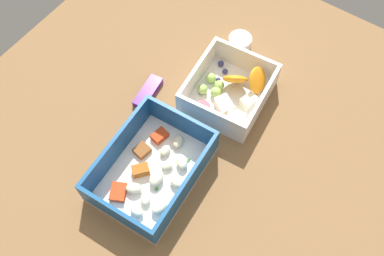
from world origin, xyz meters
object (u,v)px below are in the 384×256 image
at_px(pasta_container, 152,170).
at_px(fruit_bowl, 230,91).
at_px(candy_bar, 148,92).
at_px(paper_cup_liner, 240,42).

xyz_separation_m(pasta_container, fruit_bowl, (0.20, -0.02, 0.00)).
distance_m(candy_bar, paper_cup_liner, 0.20).
height_order(candy_bar, paper_cup_liner, paper_cup_liner).
height_order(fruit_bowl, candy_bar, fruit_bowl).
relative_size(candy_bar, paper_cup_liner, 1.59).
distance_m(pasta_container, paper_cup_liner, 0.31).
xyz_separation_m(fruit_bowl, candy_bar, (-0.08, 0.12, -0.01)).
xyz_separation_m(candy_bar, paper_cup_liner, (0.19, -0.08, 0.00)).
bearing_deg(fruit_bowl, paper_cup_liner, 22.74).
height_order(pasta_container, fruit_bowl, pasta_container).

